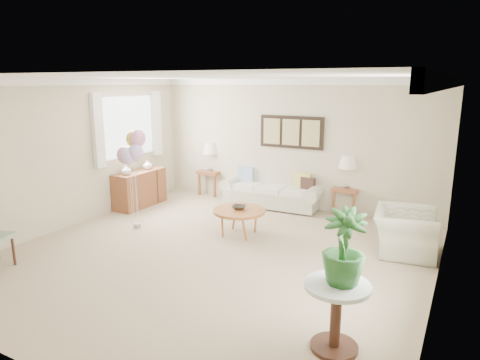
% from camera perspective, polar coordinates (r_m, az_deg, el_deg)
% --- Properties ---
extents(ground_plane, '(6.00, 6.00, 0.00)m').
position_cam_1_polar(ground_plane, '(6.52, -3.45, -9.97)').
color(ground_plane, tan).
extents(room_shell, '(6.04, 6.04, 2.60)m').
position_cam_1_polar(room_shell, '(6.21, -4.06, 4.49)').
color(room_shell, '#BBB293').
rests_on(room_shell, ground).
extents(wall_art_triptych, '(1.35, 0.06, 0.65)m').
position_cam_1_polar(wall_art_triptych, '(8.72, 6.84, 6.35)').
color(wall_art_triptych, black).
rests_on(wall_art_triptych, ground).
extents(sofa, '(2.17, 0.87, 0.79)m').
position_cam_1_polar(sofa, '(8.97, 4.52, -1.47)').
color(sofa, beige).
rests_on(sofa, ground).
extents(end_table_left, '(0.52, 0.47, 0.57)m').
position_cam_1_polar(end_table_left, '(9.83, -3.86, 0.80)').
color(end_table_left, brown).
rests_on(end_table_left, ground).
extents(end_table_right, '(0.48, 0.44, 0.53)m').
position_cam_1_polar(end_table_right, '(8.62, 14.02, -1.51)').
color(end_table_right, brown).
rests_on(end_table_right, ground).
extents(lamp_left, '(0.36, 0.36, 0.63)m').
position_cam_1_polar(lamp_left, '(9.72, -3.91, 4.12)').
color(lamp_left, gray).
rests_on(lamp_left, end_table_left).
extents(lamp_right, '(0.36, 0.36, 0.63)m').
position_cam_1_polar(lamp_right, '(8.50, 14.23, 2.20)').
color(lamp_right, gray).
rests_on(lamp_right, end_table_right).
extents(coffee_table, '(0.88, 0.88, 0.45)m').
position_cam_1_polar(coffee_table, '(7.20, -0.11, -4.23)').
color(coffee_table, '#A15D2B').
rests_on(coffee_table, ground).
extents(decor_bowl, '(0.26, 0.26, 0.06)m').
position_cam_1_polar(decor_bowl, '(7.22, -0.13, -3.66)').
color(decor_bowl, '#2A251F').
rests_on(decor_bowl, coffee_table).
extents(armchair, '(1.00, 1.11, 0.66)m').
position_cam_1_polar(armchair, '(6.96, 21.15, -6.45)').
color(armchair, beige).
rests_on(armchair, ground).
extents(side_table, '(0.63, 0.63, 0.69)m').
position_cam_1_polar(side_table, '(4.30, 12.75, -15.36)').
color(side_table, silver).
rests_on(side_table, ground).
extents(potted_plant, '(0.51, 0.51, 0.72)m').
position_cam_1_polar(potted_plant, '(4.10, 13.68, -8.69)').
color(potted_plant, '#1E5226').
rests_on(potted_plant, side_table).
extents(credenza, '(0.46, 1.20, 0.74)m').
position_cam_1_polar(credenza, '(9.15, -13.22, -1.12)').
color(credenza, brown).
rests_on(credenza, ground).
extents(vase_white, '(0.21, 0.21, 0.20)m').
position_cam_1_polar(vase_white, '(8.76, -14.93, 1.32)').
color(vase_white, silver).
rests_on(vase_white, credenza).
extents(vase_sage, '(0.24, 0.24, 0.20)m').
position_cam_1_polar(vase_sage, '(9.22, -12.24, 2.02)').
color(vase_sage, silver).
rests_on(vase_sage, credenza).
extents(balloon_cluster, '(0.51, 0.48, 1.76)m').
position_cam_1_polar(balloon_cluster, '(7.55, -14.20, 4.07)').
color(balloon_cluster, gray).
rests_on(balloon_cluster, ground).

